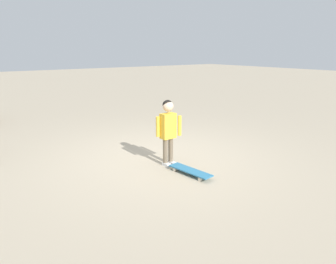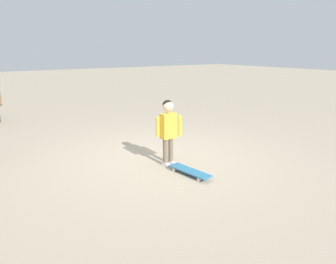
% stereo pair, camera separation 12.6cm
% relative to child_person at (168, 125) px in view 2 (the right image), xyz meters
% --- Properties ---
extents(ground_plane, '(50.00, 50.00, 0.00)m').
position_rel_child_person_xyz_m(ground_plane, '(0.39, -0.05, -0.66)').
color(ground_plane, tan).
extents(child_person, '(0.21, 0.38, 1.06)m').
position_rel_child_person_xyz_m(child_person, '(0.00, 0.00, 0.00)').
color(child_person, brown).
rests_on(child_person, ground).
extents(skateboard, '(0.76, 0.28, 0.07)m').
position_rel_child_person_xyz_m(skateboard, '(-0.54, -0.02, -0.60)').
color(skateboard, teal).
rests_on(skateboard, ground).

